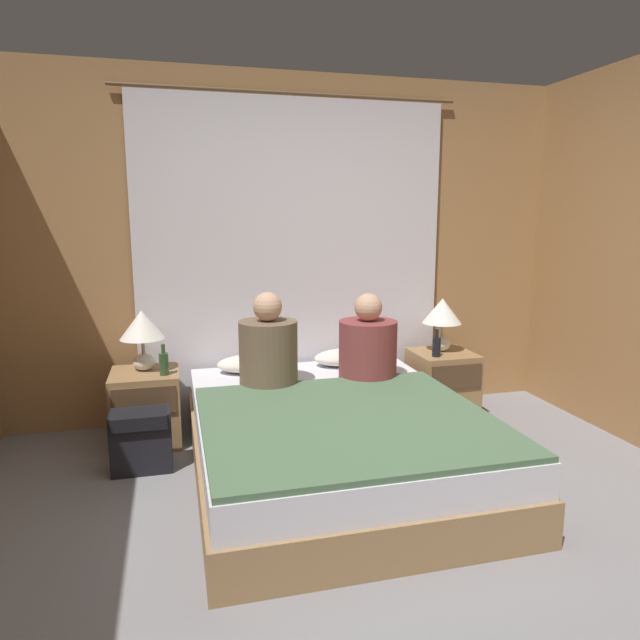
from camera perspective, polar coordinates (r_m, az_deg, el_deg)
name	(u,v)px	position (r m, az deg, el deg)	size (l,w,h in m)	color
ground_plane	(394,569)	(2.71, 7.36, -23.43)	(16.00, 16.00, 0.00)	gray
wall_back	(292,249)	(4.27, -2.83, 7.06)	(4.21, 0.06, 2.50)	#A37547
curtain_panel	(294,261)	(4.22, -2.64, 5.96)	(2.46, 0.03, 2.35)	silver
bed	(333,440)	(3.41, 1.33, -11.90)	(1.59, 2.05, 0.42)	#99754C
nightstand_left	(146,407)	(4.01, -16.97, -8.32)	(0.44, 0.45, 0.49)	#937047
nightstand_right	(442,383)	(4.45, 12.12, -6.20)	(0.44, 0.45, 0.49)	#937047
lamp_left	(142,329)	(3.92, -17.35, -0.89)	(0.29, 0.29, 0.40)	silver
lamp_right	(442,315)	(4.37, 12.11, 0.50)	(0.29, 0.29, 0.40)	silver
pillow_left	(253,363)	(4.05, -6.72, -4.31)	(0.50, 0.28, 0.12)	silver
pillow_right	(348,357)	(4.19, 2.78, -3.72)	(0.50, 0.28, 0.12)	silver
blanket_on_bed	(347,419)	(3.09, 2.76, -9.90)	(1.53, 1.44, 0.03)	#4C6B4C
person_left_in_bed	(268,349)	(3.67, -5.20, -2.93)	(0.38, 0.38, 0.61)	brown
person_right_in_bed	(368,346)	(3.83, 4.79, -2.59)	(0.39, 0.39, 0.58)	brown
beer_bottle_on_left_stand	(164,363)	(3.82, -15.35, -4.18)	(0.06, 0.06, 0.20)	#2D4C28
beer_bottle_on_right_stand	(436,346)	(4.23, 11.56, -2.58)	(0.06, 0.06, 0.20)	black
backpack_on_floor	(141,437)	(3.60, -17.46, -11.12)	(0.35, 0.22, 0.37)	black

